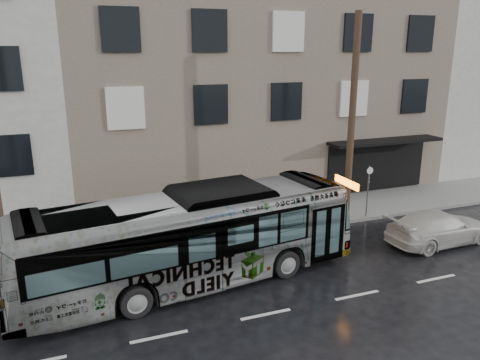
{
  "coord_description": "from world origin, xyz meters",
  "views": [
    {
      "loc": [
        -5.06,
        -13.77,
        7.64
      ],
      "look_at": [
        1.05,
        2.5,
        2.75
      ],
      "focal_mm": 35.0,
      "sensor_mm": 36.0,
      "label": 1
    }
  ],
  "objects_px": {
    "sign_post": "(368,191)",
    "bus": "(190,239)",
    "white_sedan": "(439,228)",
    "utility_pole_front": "(352,121)"
  },
  "relations": [
    {
      "from": "sign_post",
      "to": "bus",
      "type": "distance_m",
      "value": 9.68
    },
    {
      "from": "sign_post",
      "to": "white_sedan",
      "type": "distance_m",
      "value": 3.61
    },
    {
      "from": "utility_pole_front",
      "to": "bus",
      "type": "xyz_separation_m",
      "value": [
        -8.07,
        -3.09,
        -3.04
      ]
    },
    {
      "from": "bus",
      "to": "white_sedan",
      "type": "bearing_deg",
      "value": -99.16
    },
    {
      "from": "utility_pole_front",
      "to": "sign_post",
      "type": "xyz_separation_m",
      "value": [
        1.1,
        0.0,
        -3.3
      ]
    },
    {
      "from": "utility_pole_front",
      "to": "white_sedan",
      "type": "distance_m",
      "value": 5.66
    },
    {
      "from": "sign_post",
      "to": "bus",
      "type": "height_order",
      "value": "bus"
    },
    {
      "from": "sign_post",
      "to": "bus",
      "type": "xyz_separation_m",
      "value": [
        -9.17,
        -3.09,
        0.26
      ]
    },
    {
      "from": "utility_pole_front",
      "to": "bus",
      "type": "bearing_deg",
      "value": -159.03
    },
    {
      "from": "utility_pole_front",
      "to": "sign_post",
      "type": "distance_m",
      "value": 3.48
    }
  ]
}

